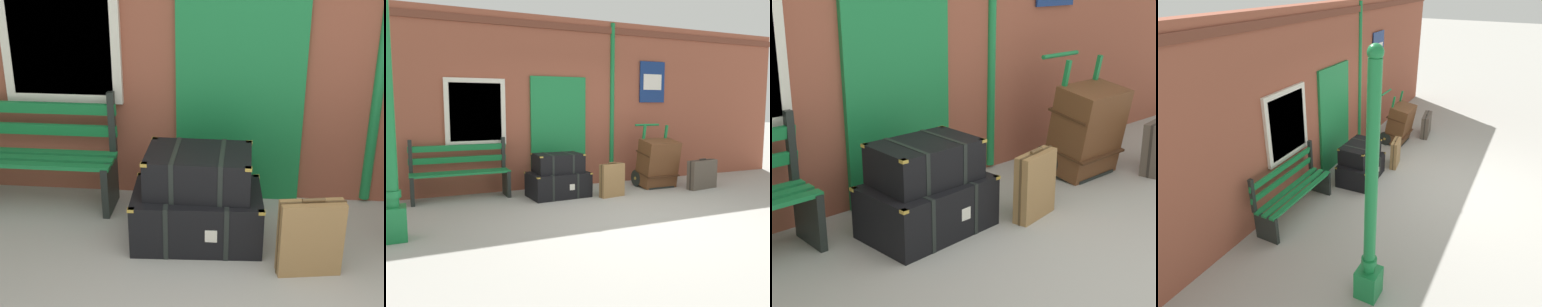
{
  "view_description": "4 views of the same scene",
  "coord_description": "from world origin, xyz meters",
  "views": [
    {
      "loc": [
        -0.22,
        -2.18,
        2.39
      ],
      "look_at": [
        -0.58,
        1.73,
        0.71
      ],
      "focal_mm": 52.12,
      "sensor_mm": 36.0,
      "label": 1
    },
    {
      "loc": [
        -2.93,
        -4.59,
        1.54
      ],
      "look_at": [
        -0.22,
        1.56,
        0.74
      ],
      "focal_mm": 36.98,
      "sensor_mm": 36.0,
      "label": 2
    },
    {
      "loc": [
        -3.13,
        -1.63,
        2.01
      ],
      "look_at": [
        -0.22,
        1.59,
        0.6
      ],
      "focal_mm": 53.49,
      "sensor_mm": 36.0,
      "label": 3
    },
    {
      "loc": [
        -6.08,
        -1.0,
        3.59
      ],
      "look_at": [
        -0.56,
        1.9,
        0.51
      ],
      "focal_mm": 33.48,
      "sensor_mm": 36.0,
      "label": 4
    }
  ],
  "objects": [
    {
      "name": "suitcase_beige",
      "position": [
        2.19,
        1.19,
        0.27
      ],
      "size": [
        0.66,
        0.27,
        0.58
      ],
      "color": "#51473D",
      "rests_on": "ground"
    },
    {
      "name": "brick_facade",
      "position": [
        -0.01,
        2.6,
        1.6
      ],
      "size": [
        10.4,
        0.35,
        3.2
      ],
      "color": "brown",
      "rests_on": "ground"
    },
    {
      "name": "suitcase_caramel",
      "position": [
        0.3,
        1.28,
        0.29
      ],
      "size": [
        0.47,
        0.21,
        0.61
      ],
      "color": "olive",
      "rests_on": "ground"
    },
    {
      "name": "lamp_post",
      "position": [
        -3.09,
        0.32,
        1.17
      ],
      "size": [
        0.28,
        0.28,
        3.07
      ],
      "color": "#197A3D",
      "rests_on": "ground"
    },
    {
      "name": "large_brown_trunk",
      "position": [
        1.48,
        1.63,
        0.47
      ],
      "size": [
        0.7,
        0.58,
        0.94
      ],
      "color": "brown",
      "rests_on": "ground"
    },
    {
      "name": "porters_trolley",
      "position": [
        1.48,
        1.81,
        0.27
      ],
      "size": [
        0.71,
        0.57,
        1.2
      ],
      "color": "black",
      "rests_on": "ground"
    },
    {
      "name": "platform_bench",
      "position": [
        -2.1,
        2.16,
        0.44
      ],
      "size": [
        1.6,
        0.43,
        1.01
      ],
      "color": "#197A3D",
      "rests_on": "ground"
    },
    {
      "name": "ground_plane",
      "position": [
        0.0,
        0.0,
        0.0
      ],
      "size": [
        60.0,
        60.0,
        0.0
      ],
      "primitive_type": "plane",
      "color": "#A3A099"
    },
    {
      "name": "steamer_trunk_base",
      "position": [
        -0.54,
        1.67,
        0.21
      ],
      "size": [
        1.04,
        0.7,
        0.43
      ],
      "color": "black",
      "rests_on": "ground"
    },
    {
      "name": "steamer_trunk_middle",
      "position": [
        -0.53,
        1.7,
        0.58
      ],
      "size": [
        0.81,
        0.56,
        0.33
      ],
      "color": "black",
      "rests_on": "steamer_trunk_base"
    }
  ]
}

